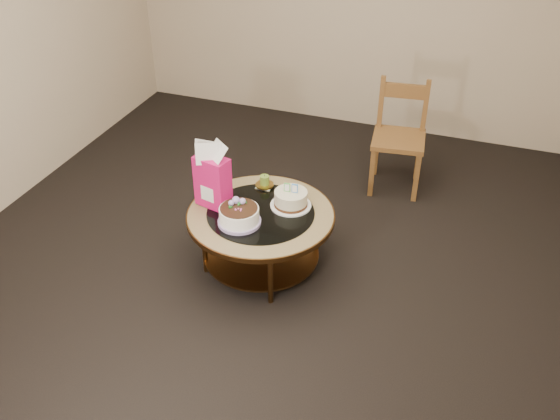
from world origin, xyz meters
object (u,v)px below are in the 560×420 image
(gift_bag, at_px, (212,175))
(dining_chair, at_px, (399,136))
(coffee_table, at_px, (261,222))
(cream_cake, at_px, (291,199))
(decorated_cake, at_px, (239,216))

(gift_bag, xyz_separation_m, dining_chair, (1.02, 1.44, -0.23))
(coffee_table, bearing_deg, cream_cake, 40.68)
(coffee_table, relative_size, decorated_cake, 3.52)
(cream_cake, relative_size, dining_chair, 0.31)
(decorated_cake, distance_m, dining_chair, 1.76)
(dining_chair, bearing_deg, coffee_table, -122.39)
(gift_bag, height_order, dining_chair, gift_bag)
(decorated_cake, relative_size, cream_cake, 1.01)
(gift_bag, bearing_deg, cream_cake, 32.05)
(coffee_table, xyz_separation_m, cream_cake, (0.17, 0.14, 0.14))
(decorated_cake, xyz_separation_m, cream_cake, (0.26, 0.31, 0.00))
(cream_cake, distance_m, dining_chair, 1.38)
(decorated_cake, distance_m, cream_cake, 0.40)
(decorated_cake, bearing_deg, dining_chair, 64.25)
(cream_cake, distance_m, gift_bag, 0.56)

